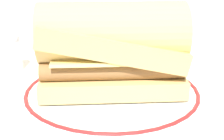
{
  "coord_description": "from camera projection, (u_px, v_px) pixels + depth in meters",
  "views": [
    {
      "loc": [
        -0.12,
        -0.45,
        0.21
      ],
      "look_at": [
        -0.02,
        -0.01,
        0.04
      ],
      "focal_mm": 51.22,
      "sensor_mm": 36.0,
      "label": 1
    }
  ],
  "objects": [
    {
      "name": "ground_plane",
      "position": [
        121.0,
        93.0,
        0.51
      ],
      "size": [
        1.5,
        1.5,
        0.0
      ],
      "primitive_type": "plane",
      "color": "beige"
    },
    {
      "name": "salt_shaker",
      "position": [
        14.0,
        52.0,
        0.59
      ],
      "size": [
        0.03,
        0.03,
        0.08
      ],
      "color": "white",
      "rests_on": "ground_plane"
    },
    {
      "name": "plate",
      "position": [
        112.0,
        93.0,
        0.49
      ],
      "size": [
        0.29,
        0.29,
        0.01
      ],
      "color": "white",
      "rests_on": "ground_plane"
    },
    {
      "name": "sausage_sandwich",
      "position": [
        112.0,
        48.0,
        0.47
      ],
      "size": [
        0.23,
        0.14,
        0.13
      ],
      "rotation": [
        0.0,
        0.0,
        -0.17
      ],
      "color": "tan",
      "rests_on": "plate"
    }
  ]
}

